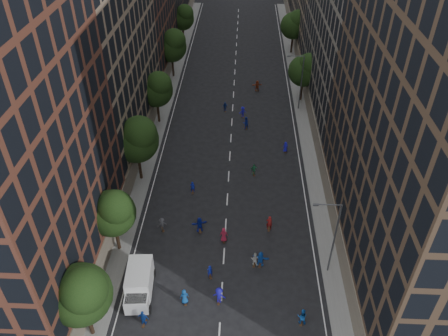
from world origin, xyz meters
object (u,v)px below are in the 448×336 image
object	(u,v)px
streetlamp_near	(333,235)
skater_2	(302,317)
streetlamp_far	(300,80)
skater_0	(184,297)
skater_1	(210,271)
cargo_van	(139,284)

from	to	relation	value
streetlamp_near	skater_2	xyz separation A→B (m)	(-3.01, -6.07, -4.27)
streetlamp_far	skater_0	distance (m)	40.10
streetlamp_far	skater_0	world-z (taller)	streetlamp_far
skater_2	streetlamp_near	bearing A→B (deg)	-107.04
streetlamp_near	streetlamp_far	distance (m)	33.00
skater_1	skater_2	bearing A→B (deg)	131.45
cargo_van	skater_0	distance (m)	4.51
streetlamp_near	skater_0	bearing A→B (deg)	-162.28
skater_2	skater_1	bearing A→B (deg)	-19.95
cargo_van	skater_2	distance (m)	15.39
streetlamp_far	skater_2	world-z (taller)	streetlamp_far
streetlamp_near	skater_0	size ratio (longest dim) A/B	5.30
skater_2	skater_0	bearing A→B (deg)	0.57
skater_1	skater_2	xyz separation A→B (m)	(8.64, -4.84, 0.14)
streetlamp_near	skater_1	xyz separation A→B (m)	(-11.65, -1.23, -4.41)
cargo_van	skater_0	size ratio (longest dim) A/B	3.13
streetlamp_far	cargo_van	size ratio (longest dim) A/B	1.70
skater_1	skater_2	size ratio (longest dim) A/B	0.84
streetlamp_near	streetlamp_far	world-z (taller)	same
cargo_van	skater_1	distance (m)	6.97
cargo_van	skater_1	xyz separation A→B (m)	(6.53, 2.32, -0.70)
cargo_van	skater_0	world-z (taller)	cargo_van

